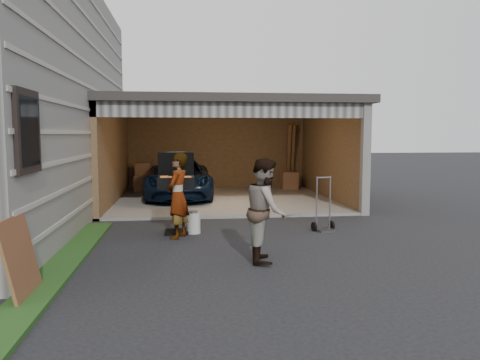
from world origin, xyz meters
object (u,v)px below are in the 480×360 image
object	(u,v)px
plywood_panel	(20,258)
man	(266,210)
minivan	(179,180)
hand_truck	(324,221)
propane_tank	(194,223)
bbq_grill	(176,185)
woman	(178,196)

from	to	relation	value
plywood_panel	man	bearing A→B (deg)	22.11
minivan	plywood_panel	bearing A→B (deg)	-102.31
man	hand_truck	world-z (taller)	man
propane_tank	hand_truck	distance (m)	2.65
bbq_grill	propane_tank	size ratio (longest dim) A/B	3.99
woman	hand_truck	bearing A→B (deg)	117.94
woman	propane_tank	xyz separation A→B (m)	(0.30, 0.39, -0.61)
propane_tank	bbq_grill	bearing A→B (deg)	168.47
man	plywood_panel	size ratio (longest dim) A/B	1.60
woman	plywood_panel	world-z (taller)	woman
minivan	bbq_grill	bearing A→B (deg)	-90.25
man	minivan	bearing A→B (deg)	18.27
plywood_panel	hand_truck	world-z (taller)	hand_truck
woman	bbq_grill	size ratio (longest dim) A/B	1.01
bbq_grill	propane_tank	distance (m)	0.83
minivan	woman	distance (m)	5.32
bbq_grill	hand_truck	distance (m)	3.08
woman	plywood_panel	distance (m)	3.60
bbq_grill	propane_tank	world-z (taller)	bbq_grill
propane_tank	plywood_panel	bearing A→B (deg)	-121.62
minivan	hand_truck	size ratio (longest dim) A/B	3.71
minivan	propane_tank	distance (m)	4.95
propane_tank	hand_truck	size ratio (longest dim) A/B	0.36
bbq_grill	man	bearing A→B (deg)	-58.00
man	hand_truck	bearing A→B (deg)	-30.18
plywood_panel	woman	bearing A→B (deg)	59.21
propane_tank	plywood_panel	distance (m)	4.09
man	bbq_grill	size ratio (longest dim) A/B	1.00
bbq_grill	plywood_panel	world-z (taller)	bbq_grill
man	hand_truck	distance (m)	2.67
woman	propane_tank	world-z (taller)	woman
minivan	man	xyz separation A→B (m)	(1.39, -7.10, 0.23)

